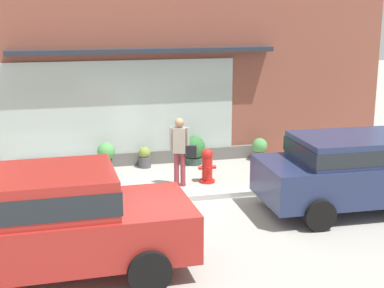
% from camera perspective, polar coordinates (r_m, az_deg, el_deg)
% --- Properties ---
extents(ground_plane, '(60.00, 60.00, 0.00)m').
position_cam_1_polar(ground_plane, '(12.52, -2.49, -5.62)').
color(ground_plane, '#9E9B93').
extents(curb_strip, '(14.00, 0.24, 0.12)m').
position_cam_1_polar(curb_strip, '(12.32, -2.30, -5.66)').
color(curb_strip, '#B2B2AD').
rests_on(curb_strip, ground_plane).
extents(storefront, '(14.00, 0.81, 4.95)m').
position_cam_1_polar(storefront, '(15.05, -5.12, 7.10)').
color(storefront, brown).
rests_on(storefront, ground_plane).
extents(fire_hydrant, '(0.44, 0.41, 0.85)m').
position_cam_1_polar(fire_hydrant, '(13.56, 1.58, -2.22)').
color(fire_hydrant, red).
rests_on(fire_hydrant, ground_plane).
extents(pedestrian_with_handbag, '(0.61, 0.37, 1.66)m').
position_cam_1_polar(pedestrian_with_handbag, '(13.13, -1.19, -0.30)').
color(pedestrian_with_handbag, '#8E333D').
rests_on(pedestrian_with_handbag, ground_plane).
extents(parked_car_navy, '(4.30, 2.13, 1.60)m').
position_cam_1_polar(parked_car_navy, '(12.08, 16.63, -2.40)').
color(parked_car_navy, navy).
rests_on(parked_car_navy, ground_plane).
extents(parked_car_red, '(4.45, 2.08, 1.73)m').
position_cam_1_polar(parked_car_red, '(8.96, -14.84, -7.42)').
color(parked_car_red, maroon).
rests_on(parked_car_red, ground_plane).
extents(potted_plant_low_front, '(0.42, 0.42, 0.64)m').
position_cam_1_polar(potted_plant_low_front, '(15.65, 6.96, -0.36)').
color(potted_plant_low_front, '#9E6042').
rests_on(potted_plant_low_front, ground_plane).
extents(potted_plant_window_left, '(0.33, 0.33, 0.56)m').
position_cam_1_polar(potted_plant_window_left, '(14.92, -4.89, -1.37)').
color(potted_plant_window_left, '#4C4C51').
rests_on(potted_plant_window_left, ground_plane).
extents(potted_plant_near_hydrant, '(0.64, 0.64, 0.79)m').
position_cam_1_polar(potted_plant_near_hydrant, '(15.15, 0.15, -0.55)').
color(potted_plant_near_hydrant, '#33473D').
rests_on(potted_plant_near_hydrant, ground_plane).
extents(potted_plant_window_right, '(0.46, 0.46, 0.80)m').
position_cam_1_polar(potted_plant_window_right, '(14.53, -8.81, -1.09)').
color(potted_plant_window_right, '#33473D').
rests_on(potted_plant_window_right, ground_plane).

